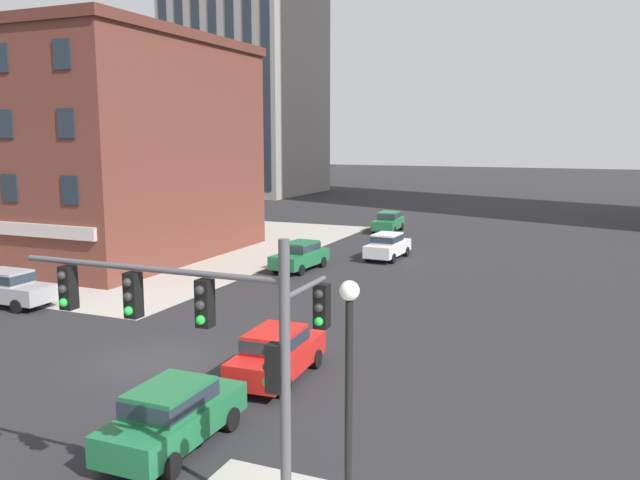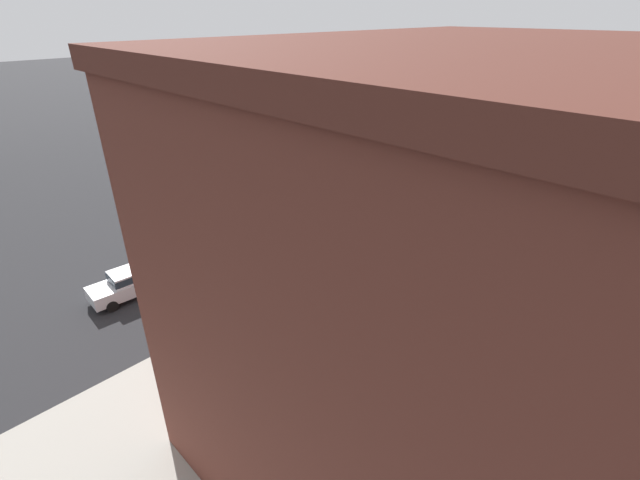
{
  "view_description": "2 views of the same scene",
  "coord_description": "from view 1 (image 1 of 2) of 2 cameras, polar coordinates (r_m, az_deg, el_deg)",
  "views": [
    {
      "loc": [
        13.79,
        -17.86,
        7.81
      ],
      "look_at": [
        4.04,
        5.29,
        3.83
      ],
      "focal_mm": 36.41,
      "sensor_mm": 36.0,
      "label": 1
    },
    {
      "loc": [
        -21.53,
        29.62,
        14.98
      ],
      "look_at": [
        -3.28,
        11.42,
        1.62
      ],
      "focal_mm": 25.01,
      "sensor_mm": 36.0,
      "label": 2
    }
  ],
  "objects": [
    {
      "name": "car_main_northbound_far",
      "position": [
        33.67,
        -25.72,
        -3.72
      ],
      "size": [
        4.41,
        1.91,
        1.68
      ],
      "color": "#99999E",
      "rests_on": "ground"
    },
    {
      "name": "car_main_northbound_near",
      "position": [
        17.34,
        -12.8,
        -14.65
      ],
      "size": [
        1.91,
        4.41,
        1.68
      ],
      "color": "#1E6B3D",
      "rests_on": "ground"
    },
    {
      "name": "traffic_signal_main",
      "position": [
        12.49,
        -8.38,
        -9.25
      ],
      "size": [
        6.06,
        2.09,
        6.08
      ],
      "color": "#4C4C51",
      "rests_on": "ground"
    },
    {
      "name": "car_parked_curb",
      "position": [
        21.42,
        -3.82,
        -9.79
      ],
      "size": [
        2.04,
        4.48,
        1.68
      ],
      "color": "red",
      "rests_on": "ground"
    },
    {
      "name": "car_main_southbound_far",
      "position": [
        38.55,
        -1.76,
        -1.3
      ],
      "size": [
        2.17,
        4.53,
        1.68
      ],
      "color": "#1E6B3D",
      "rests_on": "ground"
    },
    {
      "name": "storefront_block_near_corner",
      "position": [
        48.04,
        -21.33,
        7.58
      ],
      "size": [
        21.54,
        17.85,
        14.24
      ],
      "color": "brown",
      "rests_on": "ground"
    },
    {
      "name": "sidewalk_far_corner",
      "position": [
        51.34,
        -18.69,
        -0.23
      ],
      "size": [
        32.0,
        32.0,
        0.02
      ],
      "primitive_type": "cube",
      "color": "#A8A399",
      "rests_on": "ground"
    },
    {
      "name": "car_main_southbound_near",
      "position": [
        42.24,
        5.96,
        -0.44
      ],
      "size": [
        2.06,
        4.48,
        1.68
      ],
      "color": "silver",
      "rests_on": "ground"
    },
    {
      "name": "street_lamp_corner_near",
      "position": [
        11.86,
        2.54,
        -13.02
      ],
      "size": [
        0.36,
        0.36,
        5.36
      ],
      "color": "black",
      "rests_on": "ground"
    },
    {
      "name": "car_cross_westbound",
      "position": [
        54.42,
        6.04,
        1.67
      ],
      "size": [
        2.06,
        4.48,
        1.68
      ],
      "color": "#1E6B3D",
      "rests_on": "ground"
    },
    {
      "name": "ground_plane",
      "position": [
        23.88,
        -14.25,
        -10.38
      ],
      "size": [
        320.0,
        320.0,
        0.0
      ],
      "primitive_type": "plane",
      "color": "#262628"
    }
  ]
}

